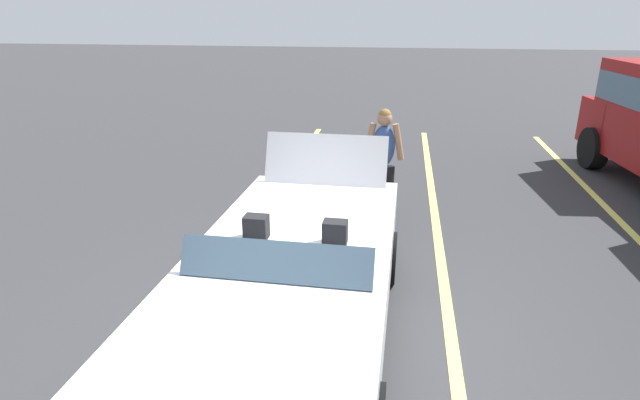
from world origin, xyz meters
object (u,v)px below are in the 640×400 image
convertible_car (286,296)px  traveler_person (383,159)px  suitcase_medium_bright (344,193)px  suitcase_large_black (309,182)px

convertible_car → traveler_person: traveler_person is taller
suitcase_medium_bright → traveler_person: traveler_person is taller
suitcase_large_black → suitcase_medium_bright: (0.28, 0.59, -0.06)m
convertible_car → traveler_person: (-3.33, 0.68, 0.34)m
traveler_person → convertible_car: bearing=-13.6°
traveler_person → suitcase_medium_bright: bearing=-110.0°
convertible_car → suitcase_large_black: bearing=-171.9°
suitcase_medium_bright → traveler_person: (0.19, 0.58, 0.62)m
convertible_car → suitcase_large_black: convertible_car is taller
convertible_car → suitcase_medium_bright: (-3.52, 0.10, -0.28)m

